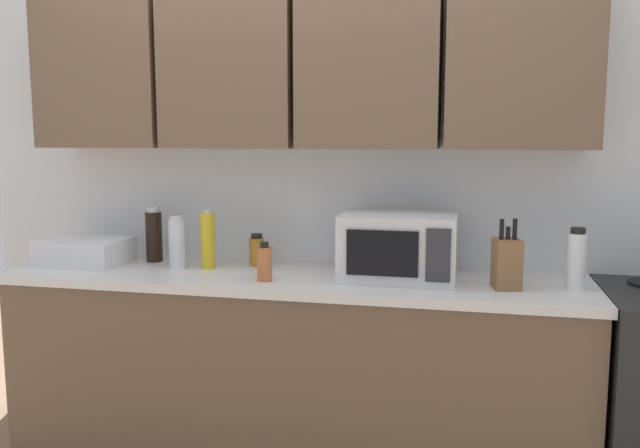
# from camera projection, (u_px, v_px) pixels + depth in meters

# --- Properties ---
(wall_back_with_cabinets) EXTENTS (3.42, 0.38, 2.60)m
(wall_back_with_cabinets) POSITION_uv_depth(u_px,v_px,m) (305.00, 120.00, 3.02)
(wall_back_with_cabinets) COLOR white
(wall_back_with_cabinets) RESTS_ON ground_plane
(counter_run) EXTENTS (2.55, 0.63, 0.90)m
(counter_run) POSITION_uv_depth(u_px,v_px,m) (293.00, 372.00, 2.94)
(counter_run) COLOR brown
(counter_run) RESTS_ON ground_plane
(microwave) EXTENTS (0.48, 0.37, 0.28)m
(microwave) POSITION_uv_depth(u_px,v_px,m) (399.00, 246.00, 2.78)
(microwave) COLOR silver
(microwave) RESTS_ON counter_run
(dish_rack) EXTENTS (0.38, 0.30, 0.12)m
(dish_rack) POSITION_uv_depth(u_px,v_px,m) (85.00, 252.00, 3.10)
(dish_rack) COLOR silver
(dish_rack) RESTS_ON counter_run
(knife_block) EXTENTS (0.12, 0.14, 0.28)m
(knife_block) POSITION_uv_depth(u_px,v_px,m) (507.00, 263.00, 2.60)
(knife_block) COLOR brown
(knife_block) RESTS_ON counter_run
(bottle_yellow_mustard) EXTENTS (0.07, 0.07, 0.27)m
(bottle_yellow_mustard) POSITION_uv_depth(u_px,v_px,m) (208.00, 240.00, 3.00)
(bottle_yellow_mustard) COLOR gold
(bottle_yellow_mustard) RESTS_ON counter_run
(bottle_white_jar) EXTENTS (0.07, 0.07, 0.25)m
(bottle_white_jar) POSITION_uv_depth(u_px,v_px,m) (577.00, 260.00, 2.57)
(bottle_white_jar) COLOR white
(bottle_white_jar) RESTS_ON counter_run
(bottle_clear_tall) EXTENTS (0.07, 0.07, 0.24)m
(bottle_clear_tall) POSITION_uv_depth(u_px,v_px,m) (177.00, 243.00, 2.99)
(bottle_clear_tall) COLOR silver
(bottle_clear_tall) RESTS_ON counter_run
(bottle_amber_vinegar) EXTENTS (0.07, 0.07, 0.15)m
(bottle_amber_vinegar) POSITION_uv_depth(u_px,v_px,m) (257.00, 251.00, 3.07)
(bottle_amber_vinegar) COLOR #AD701E
(bottle_amber_vinegar) RESTS_ON counter_run
(bottle_spice_jar) EXTENTS (0.06, 0.06, 0.17)m
(bottle_spice_jar) POSITION_uv_depth(u_px,v_px,m) (265.00, 263.00, 2.74)
(bottle_spice_jar) COLOR #BC6638
(bottle_spice_jar) RESTS_ON counter_run
(bottle_soy_dark) EXTENTS (0.08, 0.08, 0.27)m
(bottle_soy_dark) POSITION_uv_depth(u_px,v_px,m) (154.00, 235.00, 3.16)
(bottle_soy_dark) COLOR black
(bottle_soy_dark) RESTS_ON counter_run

